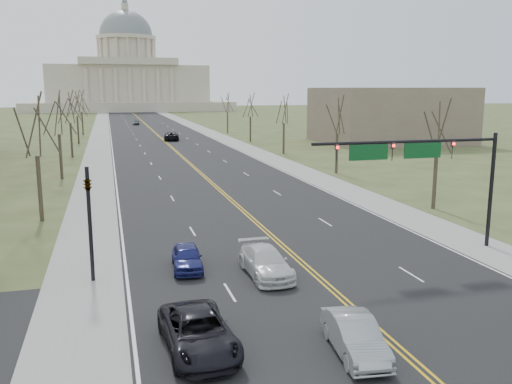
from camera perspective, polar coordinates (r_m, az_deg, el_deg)
ground at (r=20.45m, az=18.57°, el=-18.55°), size 600.00×600.00×0.00m
road at (r=125.42m, az=-10.57°, el=6.16°), size 20.00×380.00×0.01m
cross_road at (r=25.09m, az=10.80°, el=-12.46°), size 120.00×14.00×0.01m
sidewalk_left at (r=125.00m, az=-16.08°, el=5.91°), size 4.00×380.00×0.03m
sidewalk_right at (r=126.98m, az=-5.14°, el=6.36°), size 4.00×380.00×0.03m
center_line at (r=125.42m, az=-10.57°, el=6.16°), size 0.42×380.00×0.01m
edge_line_left at (r=124.99m, az=-15.07°, el=5.96°), size 0.15×380.00×0.01m
edge_line_right at (r=126.61m, az=-6.12°, el=6.32°), size 0.15×380.00×0.01m
capitol at (r=264.75m, az=-13.33°, el=11.50°), size 90.00×60.00×50.00m
signal_mast at (r=33.54m, az=17.00°, el=3.37°), size 12.12×0.44×7.20m
signal_left at (r=28.78m, az=-17.15°, el=-1.95°), size 0.32×0.36×6.00m
tree_r_0 at (r=46.60m, az=18.61°, el=6.22°), size 3.74×3.74×8.50m
tree_l_0 at (r=43.00m, az=-22.22°, el=6.16°), size 3.96×3.96×9.00m
tree_r_1 at (r=64.15m, az=8.60°, el=7.77°), size 3.74×3.74×8.50m
tree_l_1 at (r=62.88m, az=-20.13°, el=7.54°), size 3.96×3.96×9.00m
tree_r_2 at (r=82.82m, az=2.96°, el=8.54°), size 3.74×3.74×8.50m
tree_l_2 at (r=82.81m, az=-19.04°, el=8.24°), size 3.96×3.96×9.00m
tree_r_3 at (r=102.00m, az=-0.60°, el=8.99°), size 3.74×3.74×8.50m
tree_l_3 at (r=102.77m, az=-18.37°, el=8.68°), size 3.96×3.96×9.00m
tree_r_4 at (r=121.44m, az=-3.03°, el=9.27°), size 3.74×3.74×8.50m
tree_l_4 at (r=122.74m, az=-17.92°, el=8.97°), size 3.96×3.96×9.00m
bldg_right_mass at (r=103.79m, az=13.89°, el=7.85°), size 25.00×20.00×10.00m
car_sb_inner_lead at (r=21.31m, az=10.37°, el=-14.69°), size 1.97×4.47×1.43m
car_sb_outer_lead at (r=21.32m, az=-6.10°, el=-14.47°), size 2.75×5.47×1.48m
car_sb_inner_second at (r=29.09m, az=1.02°, el=-7.39°), size 2.13×5.09×1.47m
car_sb_outer_second at (r=30.32m, az=-7.29°, el=-6.83°), size 1.89×4.08×1.35m
car_far_nb at (r=106.21m, az=-8.88°, el=5.85°), size 3.45×6.26×1.66m
car_far_sb at (r=153.48m, az=-12.50°, el=7.18°), size 1.92×4.37×1.46m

